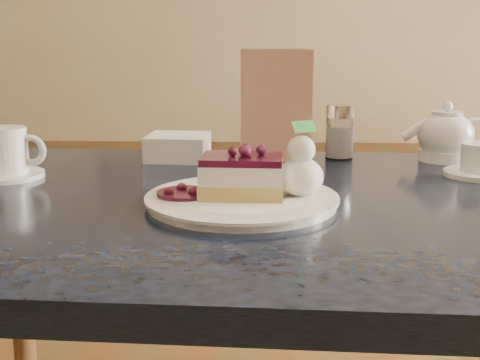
{
  "coord_description": "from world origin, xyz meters",
  "views": [
    {
      "loc": [
        -0.22,
        -0.5,
        0.9
      ],
      "look_at": [
        -0.25,
        0.21,
        0.74
      ],
      "focal_mm": 45.0,
      "sensor_mm": 36.0,
      "label": 1
    }
  ],
  "objects_px": {
    "main_table": "(244,244)",
    "cheesecake_slice": "(242,176)",
    "dessert_plate": "(242,200)",
    "tea_set": "(451,142)",
    "coffee_set": "(6,156)"
  },
  "relations": [
    {
      "from": "tea_set",
      "to": "coffee_set",
      "type": "bearing_deg",
      "value": -169.14
    },
    {
      "from": "dessert_plate",
      "to": "cheesecake_slice",
      "type": "height_order",
      "value": "cheesecake_slice"
    },
    {
      "from": "main_table",
      "to": "tea_set",
      "type": "height_order",
      "value": "tea_set"
    },
    {
      "from": "main_table",
      "to": "dessert_plate",
      "type": "height_order",
      "value": "dessert_plate"
    },
    {
      "from": "dessert_plate",
      "to": "coffee_set",
      "type": "height_order",
      "value": "coffee_set"
    },
    {
      "from": "tea_set",
      "to": "dessert_plate",
      "type": "bearing_deg",
      "value": -140.96
    },
    {
      "from": "dessert_plate",
      "to": "coffee_set",
      "type": "xyz_separation_m",
      "value": [
        -0.38,
        0.15,
        0.03
      ]
    },
    {
      "from": "main_table",
      "to": "cheesecake_slice",
      "type": "distance_m",
      "value": 0.12
    },
    {
      "from": "dessert_plate",
      "to": "tea_set",
      "type": "relative_size",
      "value": 1.06
    },
    {
      "from": "dessert_plate",
      "to": "tea_set",
      "type": "bearing_deg",
      "value": 39.04
    },
    {
      "from": "cheesecake_slice",
      "to": "dessert_plate",
      "type": "bearing_deg",
      "value": -177.6
    },
    {
      "from": "main_table",
      "to": "cheesecake_slice",
      "type": "bearing_deg",
      "value": -90.0
    },
    {
      "from": "main_table",
      "to": "tea_set",
      "type": "xyz_separation_m",
      "value": [
        0.36,
        0.25,
        0.11
      ]
    },
    {
      "from": "cheesecake_slice",
      "to": "coffee_set",
      "type": "height_order",
      "value": "coffee_set"
    },
    {
      "from": "coffee_set",
      "to": "main_table",
      "type": "bearing_deg",
      "value": -15.42
    }
  ]
}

